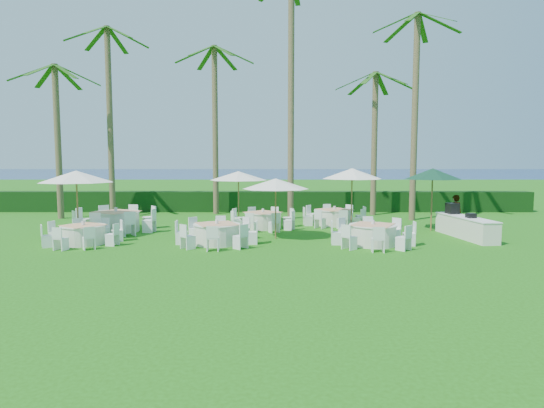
{
  "coord_description": "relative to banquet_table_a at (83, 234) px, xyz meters",
  "views": [
    {
      "loc": [
        1.56,
        -15.25,
        3.01
      ],
      "look_at": [
        1.52,
        2.91,
        1.3
      ],
      "focal_mm": 30.0,
      "sensor_mm": 36.0,
      "label": 1
    }
  ],
  "objects": [
    {
      "name": "ground",
      "position": [
        5.35,
        -1.1,
        -0.37
      ],
      "size": [
        120.0,
        120.0,
        0.0
      ],
      "primitive_type": "plane",
      "color": "#225B0F",
      "rests_on": "ground"
    },
    {
      "name": "hedge",
      "position": [
        5.35,
        10.9,
        0.23
      ],
      "size": [
        34.0,
        1.0,
        1.2
      ],
      "primitive_type": "cube",
      "color": "black",
      "rests_on": "ground"
    },
    {
      "name": "ocean",
      "position": [
        5.35,
        100.9,
        -0.37
      ],
      "size": [
        260.0,
        260.0,
        0.0
      ],
      "primitive_type": "plane",
      "color": "#081455",
      "rests_on": "ground"
    },
    {
      "name": "banquet_table_a",
      "position": [
        0.0,
        0.0,
        0.0
      ],
      "size": [
        2.76,
        2.76,
        0.85
      ],
      "color": "silver",
      "rests_on": "ground"
    },
    {
      "name": "banquet_table_b",
      "position": [
        4.87,
        0.02,
        0.03
      ],
      "size": [
        2.97,
        2.97,
        0.91
      ],
      "color": "silver",
      "rests_on": "ground"
    },
    {
      "name": "banquet_table_c",
      "position": [
        10.5,
        -0.17,
        0.03
      ],
      "size": [
        2.99,
        2.99,
        0.91
      ],
      "color": "silver",
      "rests_on": "ground"
    },
    {
      "name": "banquet_table_d",
      "position": [
        0.17,
        2.98,
        0.09
      ],
      "size": [
        3.48,
        3.48,
        1.04
      ],
      "color": "silver",
      "rests_on": "ground"
    },
    {
      "name": "banquet_table_e",
      "position": [
        6.46,
        3.89,
        0.02
      ],
      "size": [
        2.84,
        2.84,
        0.89
      ],
      "color": "silver",
      "rests_on": "ground"
    },
    {
      "name": "banquet_table_f",
      "position": [
        9.82,
        4.96,
        0.03
      ],
      "size": [
        2.99,
        2.99,
        0.91
      ],
      "color": "silver",
      "rests_on": "ground"
    },
    {
      "name": "umbrella_a",
      "position": [
        -0.78,
        1.38,
        2.05
      ],
      "size": [
        2.89,
        2.89,
        2.65
      ],
      "color": "brown",
      "rests_on": "ground"
    },
    {
      "name": "umbrella_b",
      "position": [
        7.01,
        1.17,
        1.78
      ],
      "size": [
        2.57,
        2.57,
        2.35
      ],
      "color": "brown",
      "rests_on": "ground"
    },
    {
      "name": "umbrella_c",
      "position": [
        5.23,
        5.72,
        1.94
      ],
      "size": [
        2.78,
        2.78,
        2.53
      ],
      "color": "brown",
      "rests_on": "ground"
    },
    {
      "name": "umbrella_d",
      "position": [
        10.41,
        3.78,
        2.1
      ],
      "size": [
        2.63,
        2.63,
        2.7
      ],
      "color": "brown",
      "rests_on": "ground"
    },
    {
      "name": "umbrella_green",
      "position": [
        13.78,
        3.22,
        2.1
      ],
      "size": [
        2.46,
        2.46,
        2.71
      ],
      "color": "brown",
      "rests_on": "ground"
    },
    {
      "name": "buffet_table",
      "position": [
        14.51,
        1.46,
        0.08
      ],
      "size": [
        1.18,
        3.66,
        1.28
      ],
      "color": "silver",
      "rests_on": "ground"
    },
    {
      "name": "staff_person",
      "position": [
        14.7,
        2.96,
        0.43
      ],
      "size": [
        0.59,
        0.4,
        1.59
      ],
      "primitive_type": "imported",
      "rotation": [
        0.0,
        0.0,
        3.18
      ],
      "color": "gray",
      "rests_on": "ground"
    },
    {
      "name": "palm_a",
      "position": [
        -2.1,
        9.02,
        5.27
      ],
      "size": [
        4.21,
        4.39,
        10.33
      ],
      "color": "brown",
      "rests_on": "ground"
    },
    {
      "name": "palm_b",
      "position": [
        3.63,
        9.65,
        4.83
      ],
      "size": [
        4.4,
        4.02,
        9.46
      ],
      "color": "brown",
      "rests_on": "ground"
    },
    {
      "name": "palm_c",
      "position": [
        7.84,
        7.45,
        6.4
      ],
      "size": [
        4.27,
        4.36,
        12.56
      ],
      "color": "brown",
      "rests_on": "ground"
    },
    {
      "name": "palm_d",
      "position": [
        12.54,
        9.06,
        4.03
      ],
      "size": [
        4.4,
        3.98,
        7.91
      ],
      "color": "brown",
      "rests_on": "ground"
    },
    {
      "name": "palm_e",
      "position": [
        14.07,
        6.86,
        5.28
      ],
      "size": [
        4.4,
        3.99,
        10.35
      ],
      "color": "brown",
      "rests_on": "ground"
    },
    {
      "name": "palm_f",
      "position": [
        -4.29,
        7.43,
        4.07
      ],
      "size": [
        4.23,
        4.38,
        7.99
      ],
      "color": "brown",
      "rests_on": "ground"
    }
  ]
}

